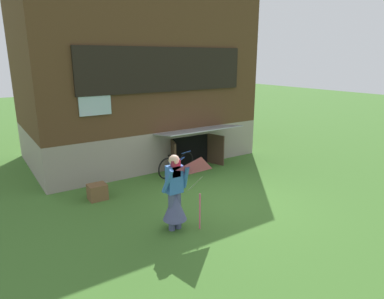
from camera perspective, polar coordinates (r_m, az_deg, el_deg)
name	(u,v)px	position (r m, az deg, el deg)	size (l,w,h in m)	color
ground_plane	(225,201)	(8.97, 5.56, -8.64)	(60.00, 60.00, 0.00)	#3D6B28
log_house	(136,80)	(12.75, -9.51, 11.49)	(7.63, 5.68, 5.66)	gray
person	(175,199)	(7.28, -2.93, -8.31)	(0.61, 0.53, 1.69)	#474C75
kite	(201,175)	(6.81, 1.54, -4.38)	(0.89, 0.89, 1.63)	#E54C7F
bicycle_blue	(176,165)	(10.70, -2.65, -2.57)	(1.53, 0.45, 0.72)	black
wooden_crate	(97,192)	(9.29, -15.69, -6.90)	(0.47, 0.40, 0.42)	brown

